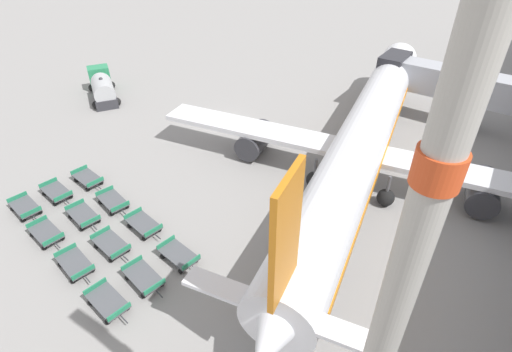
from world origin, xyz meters
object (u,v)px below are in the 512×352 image
object	(u,v)px
baggage_dolly_row_near_col_b	(46,233)
baggage_dolly_row_mid_a_col_d	(144,278)
baggage_dolly_row_near_col_d	(108,302)
baggage_dolly_row_near_col_c	(75,264)
airplane	(363,139)
baggage_dolly_row_near_col_a	(25,207)
baggage_dolly_row_mid_a_col_c	(111,245)
apron_light_mast	(380,351)
fuel_tanker_primary	(103,89)
baggage_dolly_row_mid_a_col_b	(83,215)
baggage_dolly_row_mid_b_col_b	(113,201)
baggage_dolly_row_mid_b_col_a	(88,178)
baggage_dolly_row_mid_b_col_d	(179,255)
baggage_dolly_row_mid_a_col_a	(56,192)
baggage_dolly_row_mid_b_col_c	(144,225)

from	to	relation	value
baggage_dolly_row_near_col_b	baggage_dolly_row_mid_a_col_d	world-z (taller)	same
baggage_dolly_row_near_col_d	baggage_dolly_row_near_col_c	bearing A→B (deg)	167.66
baggage_dolly_row_near_col_c	airplane	bearing A→B (deg)	59.98
baggage_dolly_row_near_col_a	baggage_dolly_row_mid_a_col_c	distance (m)	8.65
airplane	baggage_dolly_row_near_col_a	size ratio (longest dim) A/B	12.52
baggage_dolly_row_mid_a_col_c	apron_light_mast	distance (m)	22.21
baggage_dolly_row_near_col_d	baggage_dolly_row_near_col_a	bearing A→B (deg)	167.95
fuel_tanker_primary	baggage_dolly_row_near_col_a	xyz separation A→B (m)	(11.24, -17.28, -0.84)
baggage_dolly_row_near_col_a	baggage_dolly_row_mid_a_col_b	xyz separation A→B (m)	(4.53, 1.72, 0.00)
airplane	baggage_dolly_row_near_col_a	bearing A→B (deg)	-136.83
baggage_dolly_row_near_col_a	airplane	bearing A→B (deg)	43.17
baggage_dolly_row_near_col_d	baggage_dolly_row_mid_a_col_c	world-z (taller)	same
baggage_dolly_row_mid_b_col_b	apron_light_mast	size ratio (longest dim) A/B	0.17
baggage_dolly_row_near_col_a	baggage_dolly_row_mid_a_col_b	bearing A→B (deg)	20.78
baggage_dolly_row_near_col_d	baggage_dolly_row_mid_b_col_a	distance (m)	13.48
baggage_dolly_row_near_col_a	baggage_dolly_row_near_col_b	xyz separation A→B (m)	(3.87, -0.92, 0.00)
baggage_dolly_row_mid_a_col_d	baggage_dolly_row_mid_b_col_d	distance (m)	2.66
baggage_dolly_row_near_col_a	baggage_dolly_row_mid_a_col_b	world-z (taller)	same
baggage_dolly_row_mid_a_col_c	baggage_dolly_row_mid_b_col_d	distance (m)	4.83
baggage_dolly_row_near_col_a	baggage_dolly_row_mid_a_col_a	world-z (taller)	same
baggage_dolly_row_near_col_a	baggage_dolly_row_mid_b_col_b	distance (m)	6.49
baggage_dolly_row_mid_a_col_d	apron_light_mast	world-z (taller)	apron_light_mast
baggage_dolly_row_mid_b_col_a	baggage_dolly_row_mid_a_col_b	bearing A→B (deg)	-42.66
baggage_dolly_row_mid_a_col_b	baggage_dolly_row_mid_b_col_b	distance (m)	2.38
baggage_dolly_row_near_col_a	baggage_dolly_row_mid_a_col_a	distance (m)	2.48
airplane	baggage_dolly_row_mid_b_col_a	size ratio (longest dim) A/B	12.52
baggage_dolly_row_mid_b_col_a	baggage_dolly_row_mid_b_col_b	distance (m)	4.25
baggage_dolly_row_mid_b_col_c	baggage_dolly_row_mid_b_col_d	bearing A→B (deg)	-12.77
baggage_dolly_row_near_col_d	baggage_dolly_row_mid_a_col_c	bearing A→B (deg)	136.21
baggage_dolly_row_mid_b_col_b	baggage_dolly_row_mid_a_col_d	bearing A→B (deg)	-29.35
baggage_dolly_row_mid_b_col_b	apron_light_mast	xyz separation A→B (m)	(21.84, -8.93, 11.25)
baggage_dolly_row_near_col_a	fuel_tanker_primary	bearing A→B (deg)	123.03
baggage_dolly_row_mid_b_col_a	baggage_dolly_row_mid_a_col_c	bearing A→B (deg)	-29.18
baggage_dolly_row_near_col_d	baggage_dolly_row_mid_a_col_a	bearing A→B (deg)	156.76
baggage_dolly_row_near_col_c	baggage_dolly_row_mid_a_col_c	xyz separation A→B (m)	(0.62, 2.42, 0.00)
baggage_dolly_row_near_col_b	baggage_dolly_row_mid_b_col_d	size ratio (longest dim) A/B	1.00
baggage_dolly_row_near_col_a	baggage_dolly_row_mid_b_col_d	xyz separation A→B (m)	(13.15, 2.43, 0.00)
baggage_dolly_row_near_col_c	baggage_dolly_row_mid_b_col_a	xyz separation A→B (m)	(-7.05, 6.71, 0.00)
baggage_dolly_row_near_col_a	baggage_dolly_row_near_col_b	size ratio (longest dim) A/B	1.00
fuel_tanker_primary	baggage_dolly_row_near_col_b	size ratio (longest dim) A/B	2.12
airplane	baggage_dolly_row_mid_b_col_b	distance (m)	20.63
airplane	baggage_dolly_row_mid_a_col_c	xyz separation A→B (m)	(-10.98, -17.65, -2.98)
baggage_dolly_row_near_col_c	baggage_dolly_row_near_col_d	world-z (taller)	same
baggage_dolly_row_mid_a_col_c	fuel_tanker_primary	bearing A→B (deg)	140.20
airplane	baggage_dolly_row_mid_a_col_b	xyz separation A→B (m)	(-15.07, -16.67, -2.98)
baggage_dolly_row_near_col_c	baggage_dolly_row_mid_b_col_a	bearing A→B (deg)	136.43
baggage_dolly_row_near_col_b	apron_light_mast	world-z (taller)	apron_light_mast
baggage_dolly_row_mid_b_col_a	baggage_dolly_row_mid_a_col_d	bearing A→B (deg)	-24.07
apron_light_mast	airplane	bearing A→B (deg)	107.47
baggage_dolly_row_mid_a_col_c	baggage_dolly_row_mid_a_col_a	bearing A→B (deg)	168.25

